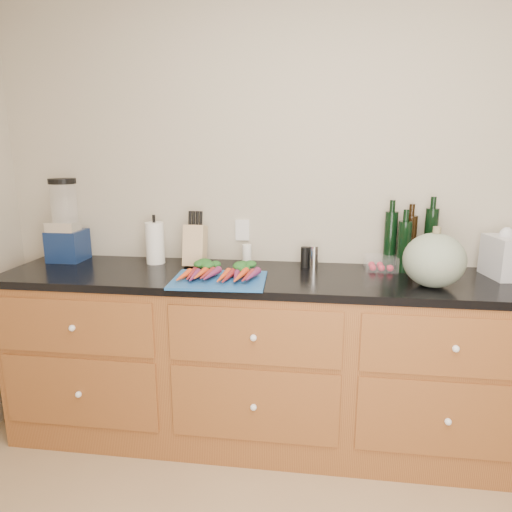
# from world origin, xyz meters

# --- Properties ---
(wall_back) EXTENTS (4.10, 0.05, 2.60)m
(wall_back) POSITION_xyz_m (0.00, 1.62, 1.30)
(wall_back) COLOR #BAAF9A
(wall_back) RESTS_ON ground
(cabinets) EXTENTS (3.60, 0.64, 0.90)m
(cabinets) POSITION_xyz_m (0.00, 1.30, 0.45)
(cabinets) COLOR brown
(cabinets) RESTS_ON ground
(countertop) EXTENTS (3.64, 0.62, 0.04)m
(countertop) POSITION_xyz_m (0.00, 1.30, 0.92)
(countertop) COLOR black
(countertop) RESTS_ON cabinets
(cutting_board) EXTENTS (0.47, 0.37, 0.01)m
(cutting_board) POSITION_xyz_m (-0.64, 1.14, 0.95)
(cutting_board) COLOR #19519B
(cutting_board) RESTS_ON countertop
(carrots) EXTENTS (0.38, 0.28, 0.05)m
(carrots) POSITION_xyz_m (-0.64, 1.18, 0.97)
(carrots) COLOR #E4471A
(carrots) RESTS_ON cutting_board
(squash) EXTENTS (0.29, 0.29, 0.26)m
(squash) POSITION_xyz_m (0.38, 1.19, 1.07)
(squash) COLOR slate
(squash) RESTS_ON countertop
(blender_appliance) EXTENTS (0.19, 0.19, 0.48)m
(blender_appliance) POSITION_xyz_m (-1.61, 1.46, 1.15)
(blender_appliance) COLOR #10224C
(blender_appliance) RESTS_ON countertop
(paper_towel) EXTENTS (0.10, 0.10, 0.24)m
(paper_towel) POSITION_xyz_m (-1.08, 1.46, 1.06)
(paper_towel) COLOR white
(paper_towel) RESTS_ON countertop
(knife_block) EXTENTS (0.11, 0.11, 0.23)m
(knife_block) POSITION_xyz_m (-0.84, 1.44, 1.05)
(knife_block) COLOR tan
(knife_block) RESTS_ON countertop
(grinder_salt) EXTENTS (0.05, 0.05, 0.12)m
(grinder_salt) POSITION_xyz_m (-0.56, 1.48, 1.00)
(grinder_salt) COLOR white
(grinder_salt) RESTS_ON countertop
(grinder_pepper) EXTENTS (0.05, 0.05, 0.11)m
(grinder_pepper) POSITION_xyz_m (-0.23, 1.48, 1.00)
(grinder_pepper) COLOR black
(grinder_pepper) RESTS_ON countertop
(canister_chrome) EXTENTS (0.05, 0.05, 0.12)m
(canister_chrome) POSITION_xyz_m (-0.18, 1.48, 1.00)
(canister_chrome) COLOR white
(canister_chrome) RESTS_ON countertop
(tomato_box) EXTENTS (0.17, 0.14, 0.08)m
(tomato_box) POSITION_xyz_m (0.18, 1.47, 0.98)
(tomato_box) COLOR white
(tomato_box) RESTS_ON countertop
(bottles) EXTENTS (0.28, 0.14, 0.33)m
(bottles) POSITION_xyz_m (0.32, 1.51, 1.09)
(bottles) COLOR black
(bottles) RESTS_ON countertop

